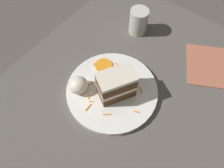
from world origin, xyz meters
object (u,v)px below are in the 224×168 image
Objects in this scene: plate at (112,91)px; orange_garnish at (104,66)px; cream_dollop at (79,85)px; menu_card at (218,67)px; cake_slice at (116,85)px; drinking_glass at (138,23)px.

plate is 0.10m from orange_garnish.
plate is at bearing 54.14° from orange_garnish.
cream_dollop is 0.28× the size of menu_card.
cake_slice reaches higher than menu_card.
drinking_glass reaches higher than orange_garnish.
orange_garnish is at bearing 1.57° from drinking_glass.
orange_garnish is 0.41m from menu_card.
drinking_glass reaches higher than cream_dollop.
cream_dollop reaches higher than menu_card.
cake_slice is at bearing 19.93° from drinking_glass.
orange_garnish is 0.27× the size of menu_card.
cream_dollop is 0.34m from drinking_glass.
drinking_glass is at bearing -178.43° from orange_garnish.
drinking_glass is (-0.34, -0.00, -0.00)m from cream_dollop.
cream_dollop reaches higher than plate.
menu_card is at bearing 138.47° from cream_dollop.
cream_dollop reaches higher than orange_garnish.
cake_slice is 1.30× the size of drinking_glass.
cake_slice reaches higher than cream_dollop.
plate is 4.80× the size of cream_dollop.
cake_slice is at bearing 58.49° from orange_garnish.
menu_card is (-0.37, 0.33, -0.04)m from cream_dollop.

